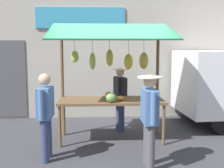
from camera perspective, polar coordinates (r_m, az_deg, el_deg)
name	(u,v)px	position (r m, az deg, el deg)	size (l,w,h in m)	color
ground_plane	(111,140)	(6.48, -0.15, -10.67)	(40.00, 40.00, 0.00)	#38383D
street_backdrop	(104,57)	(8.36, -1.46, 5.26)	(9.00, 0.30, 3.40)	#9E998E
market_stall	(112,68)	(6.22, -0.06, 3.06)	(2.50, 1.46, 2.50)	brown
vendor_with_sunhat	(120,94)	(7.02, 1.56, -1.93)	(0.39, 0.65, 1.51)	navy
shopper_with_shopping_bag	(149,114)	(4.86, 7.20, -5.80)	(0.40, 0.67, 1.56)	#4C4C51
shopper_with_ponytail	(45,111)	(5.30, -12.65, -5.12)	(0.25, 0.67, 1.54)	navy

